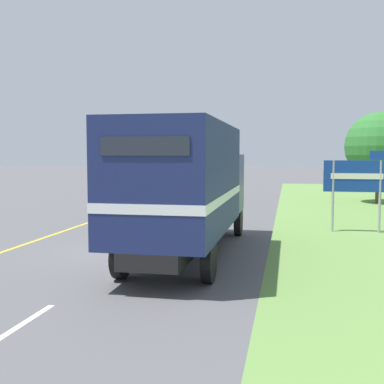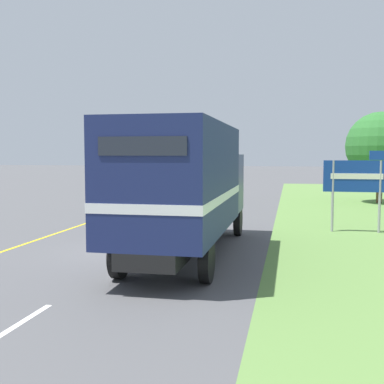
{
  "view_description": "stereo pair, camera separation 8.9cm",
  "coord_description": "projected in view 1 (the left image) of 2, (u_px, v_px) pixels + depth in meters",
  "views": [
    {
      "loc": [
        4.22,
        -12.8,
        2.76
      ],
      "look_at": [
        0.3,
        6.74,
        1.2
      ],
      "focal_mm": 45.0,
      "sensor_mm": 36.0,
      "label": 1
    },
    {
      "loc": [
        4.31,
        -12.78,
        2.76
      ],
      "look_at": [
        0.3,
        6.74,
        1.2
      ],
      "focal_mm": 45.0,
      "sensor_mm": 36.0,
      "label": 2
    }
  ],
  "objects": [
    {
      "name": "edge_line_yellow",
      "position": [
        111.0,
        215.0,
        21.9
      ],
      "size": [
        0.12,
        51.16,
        0.01
      ],
      "primitive_type": "cube",
      "color": "yellow",
      "rests_on": "ground"
    },
    {
      "name": "roadside_tree_mid",
      "position": [
        380.0,
        146.0,
        27.17
      ],
      "size": [
        3.87,
        3.87,
        5.16
      ],
      "color": "brown",
      "rests_on": "ground"
    },
    {
      "name": "horse_trailer_truck",
      "position": [
        187.0,
        184.0,
        12.82
      ],
      "size": [
        2.32,
        8.35,
        3.52
      ],
      "color": "black",
      "rests_on": "ground"
    },
    {
      "name": "centre_dash_mid_b",
      "position": [
        211.0,
        204.0,
        26.89
      ],
      "size": [
        0.12,
        2.6,
        0.01
      ],
      "primitive_type": "cube",
      "color": "white",
      "rests_on": "ground"
    },
    {
      "name": "centre_dash_farthest",
      "position": [
        236.0,
        188.0,
        39.8
      ],
      "size": [
        0.12,
        2.6,
        0.01
      ],
      "primitive_type": "cube",
      "color": "white",
      "rests_on": "ground"
    },
    {
      "name": "centre_dash_far",
      "position": [
        226.0,
        194.0,
        33.34
      ],
      "size": [
        0.12,
        2.6,
        0.01
      ],
      "primitive_type": "cube",
      "color": "white",
      "rests_on": "ground"
    },
    {
      "name": "highway_sign",
      "position": [
        358.0,
        179.0,
        16.96
      ],
      "size": [
        2.27,
        0.09,
        2.89
      ],
      "color": "#9E9EA3",
      "rests_on": "ground"
    },
    {
      "name": "centre_dash_nearest",
      "position": [
        12.0,
        331.0,
        7.54
      ],
      "size": [
        0.12,
        2.6,
        0.01
      ],
      "primitive_type": "cube",
      "color": "white",
      "rests_on": "ground"
    },
    {
      "name": "lead_car_white",
      "position": [
        175.0,
        187.0,
        27.01
      ],
      "size": [
        1.8,
        4.26,
        1.77
      ],
      "color": "black",
      "rests_on": "ground"
    },
    {
      "name": "centre_dash_mid_a",
      "position": [
        187.0,
        219.0,
        20.44
      ],
      "size": [
        0.12,
        2.6,
        0.01
      ],
      "primitive_type": "cube",
      "color": "white",
      "rests_on": "ground"
    },
    {
      "name": "ground_plane",
      "position": [
        135.0,
        253.0,
        13.55
      ],
      "size": [
        200.0,
        200.0,
        0.0
      ],
      "primitive_type": "plane",
      "color": "#515154"
    },
    {
      "name": "centre_dash_near",
      "position": [
        139.0,
        249.0,
        13.99
      ],
      "size": [
        0.12,
        2.6,
        0.01
      ],
      "primitive_type": "cube",
      "color": "white",
      "rests_on": "ground"
    }
  ]
}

